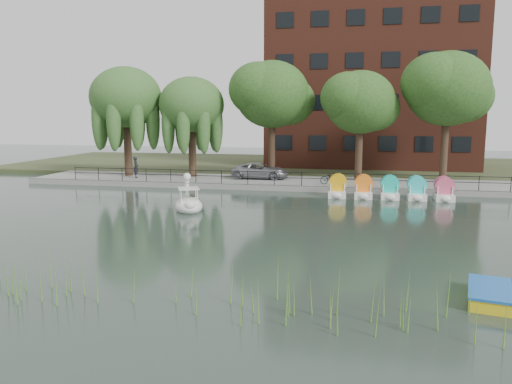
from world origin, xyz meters
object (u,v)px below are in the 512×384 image
(bicycle, at_px, (332,177))
(pedestrian, at_px, (136,166))
(swan_boat, at_px, (189,203))
(minivan, at_px, (260,170))
(yellow_rowboat, at_px, (490,294))

(bicycle, bearing_deg, pedestrian, 72.45)
(bicycle, distance_m, swan_boat, 12.61)
(minivan, relative_size, bicycle, 3.05)
(minivan, height_order, pedestrian, pedestrian)
(yellow_rowboat, bearing_deg, pedestrian, 146.18)
(bicycle, relative_size, swan_boat, 0.59)
(swan_boat, bearing_deg, minivan, 57.71)
(pedestrian, relative_size, swan_boat, 0.68)
(pedestrian, bearing_deg, bicycle, -118.18)
(bicycle, distance_m, yellow_rowboat, 22.47)
(minivan, distance_m, yellow_rowboat, 26.46)
(bicycle, xyz_separation_m, pedestrian, (-15.78, 0.56, 0.49))
(minivan, xyz_separation_m, yellow_rowboat, (11.56, -23.79, -0.90))
(bicycle, relative_size, yellow_rowboat, 0.67)
(swan_boat, relative_size, yellow_rowboat, 1.13)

